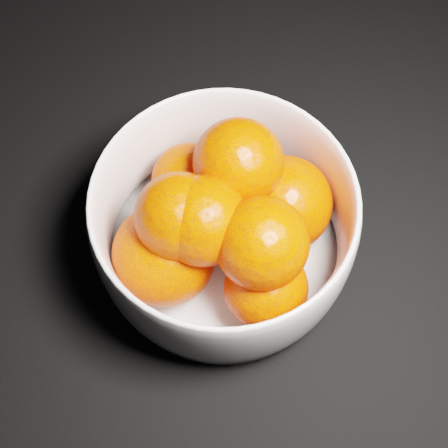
{
  "coord_description": "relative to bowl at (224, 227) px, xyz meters",
  "views": [
    {
      "loc": [
        -0.13,
        0.02,
        0.54
      ],
      "look_at": [
        -0.11,
        0.25,
        0.06
      ],
      "focal_mm": 50.0,
      "sensor_mm": 36.0,
      "label": 1
    }
  ],
  "objects": [
    {
      "name": "orange_pile",
      "position": [
        -0.0,
        -0.0,
        0.02
      ],
      "size": [
        0.2,
        0.18,
        0.13
      ],
      "color": "#FA3800",
      "rests_on": "bowl"
    },
    {
      "name": "bowl",
      "position": [
        0.0,
        0.0,
        0.0
      ],
      "size": [
        0.23,
        0.23,
        0.11
      ],
      "rotation": [
        0.0,
        0.0,
        -0.02
      ],
      "color": "silver",
      "rests_on": "ground"
    }
  ]
}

